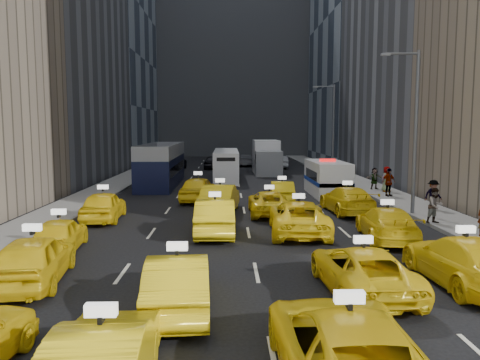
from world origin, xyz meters
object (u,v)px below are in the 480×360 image
at_px(double_decker, 162,165).
at_px(city_bus, 226,165).
at_px(box_truck, 267,157).
at_px(nypd_van, 327,179).
at_px(taxi_2, 348,349).

xyz_separation_m(double_decker, city_bus, (5.44, 4.38, -0.36)).
xyz_separation_m(city_bus, box_truck, (4.27, 5.49, 0.39)).
bearing_deg(nypd_van, taxi_2, -103.99).
height_order(double_decker, box_truck, box_truck).
relative_size(taxi_2, nypd_van, 0.90).
distance_m(nypd_van, city_bus, 12.86).
distance_m(taxi_2, nypd_van, 25.71).
xyz_separation_m(taxi_2, double_decker, (-7.80, 31.39, 0.93)).
height_order(taxi_2, city_bus, city_bus).
relative_size(nypd_van, city_bus, 0.58).
bearing_deg(taxi_2, box_truck, -92.76).
xyz_separation_m(double_decker, box_truck, (9.72, 9.88, 0.03)).
distance_m(double_decker, city_bus, 7.00).
distance_m(taxi_2, box_truck, 41.32).
height_order(taxi_2, double_decker, double_decker).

